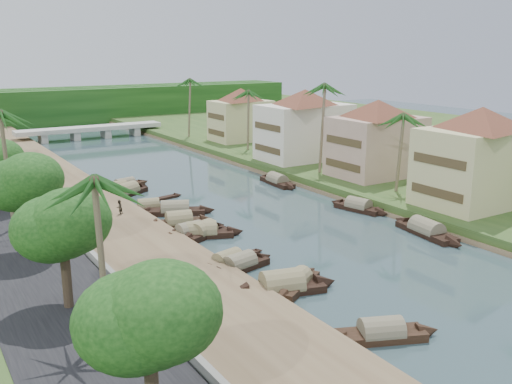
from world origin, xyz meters
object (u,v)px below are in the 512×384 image
building_near (478,155)px  person_near (179,272)px  sampan_1 (282,287)px  bridge (90,130)px  sampan_0 (381,333)px

building_near → person_near: building_near is taller
building_near → sampan_1: size_ratio=1.66×
sampan_1 → person_near: person_near is taller
bridge → person_near: bridge is taller
sampan_0 → sampan_1: size_ratio=0.85×
building_near → sampan_1: bearing=-168.9°
building_near → sampan_1: building_near is taller
bridge → sampan_1: (-9.65, -79.62, -1.30)m
person_near → bridge: bearing=40.2°
bridge → building_near: size_ratio=1.89×
sampan_1 → person_near: (-6.15, 4.17, 1.09)m
sampan_1 → person_near: size_ratio=6.28×
sampan_1 → person_near: bearing=160.4°
sampan_0 → person_near: size_ratio=5.35×
building_near → person_near: bearing=-177.6°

